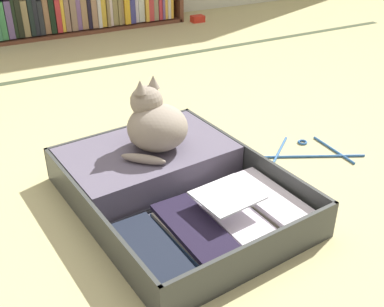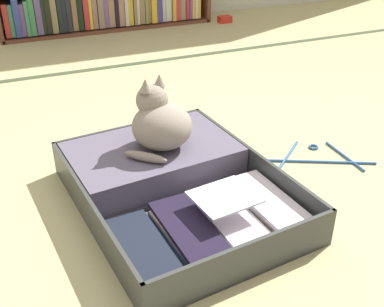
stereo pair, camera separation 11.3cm
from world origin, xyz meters
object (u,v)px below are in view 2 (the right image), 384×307
Objects in this scene: open_suitcase at (169,181)px; clothes_hanger at (317,157)px; black_cat at (159,122)px; small_red_pouch at (225,19)px.

clothes_hanger is at bearing 0.05° from open_suitcase.
black_cat reaches higher than clothes_hanger.
clothes_hanger is 4.01× the size of small_red_pouch.
open_suitcase is at bearing -179.95° from clothes_hanger.
black_cat is (0.01, 0.12, 0.17)m from open_suitcase.
small_red_pouch is (0.61, 2.04, 0.02)m from clothes_hanger.
small_red_pouch is (1.24, 2.04, -0.03)m from open_suitcase.
black_cat is 0.66m from clothes_hanger.
small_red_pouch is at bearing 73.25° from clothes_hanger.
open_suitcase reaches higher than small_red_pouch.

